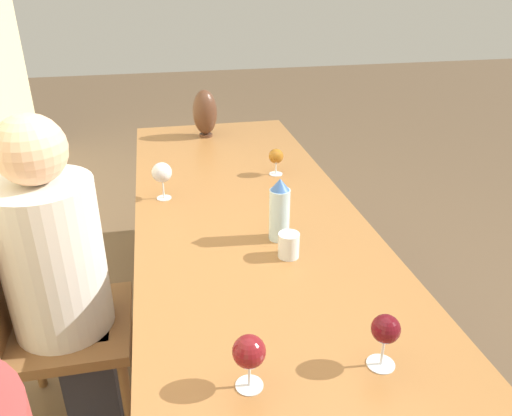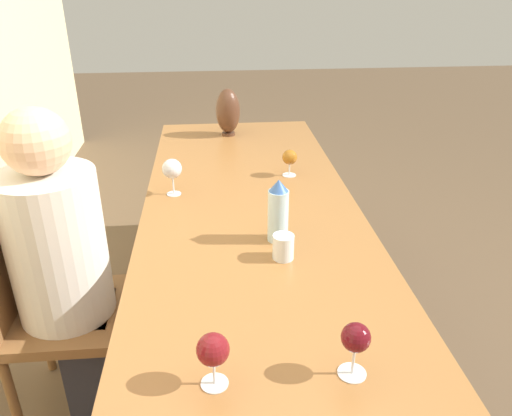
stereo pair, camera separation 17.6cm
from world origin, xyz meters
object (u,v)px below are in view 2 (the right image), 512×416
Objects in this scene: wine_glass_0 at (172,169)px; chair_far at (48,302)px; wine_glass_5 at (213,351)px; water_tumbler at (283,247)px; water_bottle at (278,211)px; wine_glass_4 at (290,158)px; wine_glass_3 at (356,339)px; person_far at (64,263)px; vase at (228,111)px.

chair_far is (-0.40, 0.45, -0.35)m from wine_glass_0.
water_tumbler is at bearing -23.99° from wine_glass_5.
water_bottle reaches higher than water_tumbler.
water_bottle is at bearing 167.32° from wine_glass_4.
water_bottle is 1.58× the size of wine_glass_3.
wine_glass_3 reaches higher than water_tumbler.
person_far reaches higher than water_bottle.
water_tumbler is 0.69× the size of wine_glass_4.
vase reaches higher than wine_glass_5.
chair_far is at bearing 148.73° from vase.
wine_glass_0 is (0.42, 0.39, 0.00)m from water_bottle.
wine_glass_0 is at bearing 35.43° from water_tumbler.
vase is 1.36m from person_far.
wine_glass_0 is 1.27× the size of wine_glass_4.
wine_glass_3 is at bearing -170.31° from water_tumbler.
water_bottle is at bearing 8.06° from wine_glass_3.
water_tumbler is (-0.12, -0.00, -0.07)m from water_bottle.
wine_glass_4 is at bearing -10.38° from water_tumbler.
chair_far is at bearing 53.93° from wine_glass_3.
wine_glass_5 is at bearing -138.39° from chair_far.
water_bottle is 0.14m from water_tumbler.
water_tumbler is 0.90m from chair_far.
water_bottle is 0.91m from chair_far.
chair_far is (0.03, 0.84, -0.35)m from water_bottle.
person_far reaches higher than vase.
chair_far is 0.19m from person_far.
vase reaches higher than wine_glass_3.
wine_glass_0 is at bearing 161.33° from vase.
chair_far is (0.68, 0.93, -0.34)m from wine_glass_3.
chair_far is at bearing 119.88° from wine_glass_4.
wine_glass_3 is (-0.65, -0.09, -0.01)m from water_bottle.
wine_glass_5 is 0.97m from chair_far.
water_tumbler is 0.54m from wine_glass_3.
water_bottle is at bearing -91.95° from person_far.
water_bottle is 1.46× the size of wine_glass_0.
water_tumbler is 0.07× the size of person_far.
chair_far is (0.68, 0.60, -0.33)m from wine_glass_5.
wine_glass_3 is (-0.53, -0.09, 0.06)m from water_tumbler.
wine_glass_4 is 1.29m from wine_glass_5.
water_tumbler is 0.54× the size of wine_glass_0.
wine_glass_5 is at bearing 156.01° from water_tumbler.
wine_glass_3 is 1.02× the size of wine_glass_5.
chair_far is at bearing 79.98° from water_tumbler.
person_far is (0.68, 0.52, -0.17)m from wine_glass_5.
water_bottle reaches higher than wine_glass_0.
wine_glass_3 is at bearing -89.68° from wine_glass_5.
wine_glass_5 is at bearing -142.64° from person_far.
wine_glass_4 is (0.16, -0.52, -0.03)m from wine_glass_0.
chair_far is at bearing 90.00° from person_far.
wine_glass_4 is at bearing -158.00° from vase.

